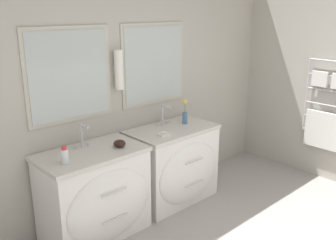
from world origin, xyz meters
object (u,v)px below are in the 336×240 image
at_px(amenity_bowl, 119,143).
at_px(flower_vase, 185,114).
at_px(vanity_left, 96,194).
at_px(toiletry_bottle, 65,156).
at_px(vanity_right, 174,164).

relative_size(amenity_bowl, flower_vase, 0.41).
bearing_deg(vanity_left, toiletry_bottle, -169.30).
bearing_deg(toiletry_bottle, amenity_bowl, 1.12).
height_order(amenity_bowl, flower_vase, flower_vase).
xyz_separation_m(vanity_left, flower_vase, (1.20, 0.05, 0.52)).
bearing_deg(amenity_bowl, vanity_right, 3.56).
xyz_separation_m(vanity_right, amenity_bowl, (-0.74, -0.05, 0.44)).
relative_size(vanity_right, amenity_bowl, 8.45).
bearing_deg(vanity_left, amenity_bowl, -10.38).
xyz_separation_m(toiletry_bottle, amenity_bowl, (0.55, 0.01, -0.03)).
distance_m(vanity_right, flower_vase, 0.56).
relative_size(vanity_left, toiletry_bottle, 6.40).
bearing_deg(amenity_bowl, vanity_left, 169.62).
height_order(toiletry_bottle, amenity_bowl, toiletry_bottle).
bearing_deg(toiletry_bottle, vanity_left, 10.70).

